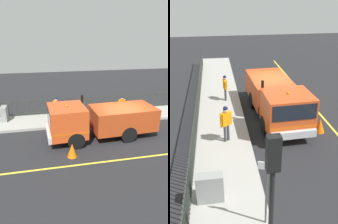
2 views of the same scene
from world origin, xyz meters
TOP-DOWN VIEW (x-y plane):
  - ground_plane at (0.00, 0.00)m, footprint 51.41×51.41m
  - sidewalk_slab at (3.18, 0.00)m, footprint 2.61×23.37m
  - lane_marking at (-2.52, 0.00)m, footprint 0.12×21.03m
  - work_truck at (0.10, 1.74)m, footprint 2.51×6.65m
  - worker_standing at (2.94, 3.86)m, footprint 0.54×0.46m
  - pedestrian_distant at (2.74, -0.95)m, footprint 0.25×0.60m
  - iron_fence at (4.35, 0.00)m, footprint 0.04×19.90m
  - utility_cabinet at (3.69, 7.52)m, footprint 0.88×0.39m
  - traffic_cone at (-1.71, 3.46)m, footprint 0.51×0.51m

SIDE VIEW (x-z plane):
  - ground_plane at x=0.00m, z-range 0.00..0.00m
  - lane_marking at x=-2.52m, z-range 0.00..0.01m
  - sidewalk_slab at x=3.18m, z-range 0.00..0.17m
  - traffic_cone at x=-1.71m, z-range 0.00..0.73m
  - utility_cabinet at x=3.69m, z-range 0.17..1.20m
  - iron_fence at x=4.35m, z-range 0.18..1.48m
  - pedestrian_distant at x=2.74m, z-range 0.35..1.95m
  - worker_standing at x=2.94m, z-range 0.37..2.10m
  - work_truck at x=0.10m, z-range -0.01..2.49m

